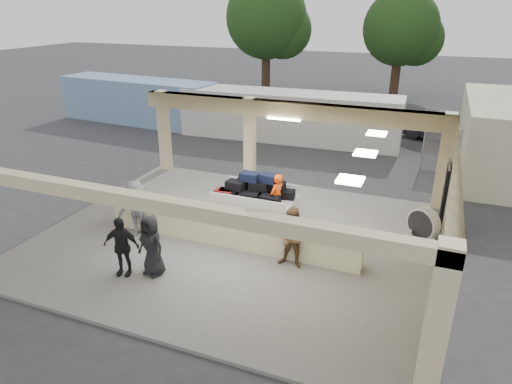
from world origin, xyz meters
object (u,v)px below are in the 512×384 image
at_px(baggage_handler, 277,198).
at_px(car_white_a, 509,138).
at_px(container_white, 289,116).
at_px(luggage_cart, 255,193).
at_px(drum_fan, 424,224).
at_px(car_dark, 445,128).
at_px(passenger_b, 121,246).
at_px(passenger_c, 136,208).
at_px(baggage_counter, 230,230).
at_px(passenger_d, 152,245).
at_px(container_blue, 138,101).
at_px(passenger_a, 293,238).

xyz_separation_m(baggage_handler, car_white_a, (8.07, 11.85, -0.22)).
bearing_deg(container_white, luggage_cart, -80.57).
distance_m(drum_fan, baggage_handler, 4.66).
xyz_separation_m(luggage_cart, car_dark, (5.95, 12.48, -0.17)).
relative_size(drum_fan, passenger_b, 0.66).
bearing_deg(car_dark, passenger_c, 170.55).
relative_size(passenger_b, car_dark, 0.36).
xyz_separation_m(baggage_counter, passenger_d, (-1.26, -2.23, 0.38)).
bearing_deg(passenger_d, car_dark, 81.17).
relative_size(passenger_d, car_white_a, 0.34).
distance_m(baggage_handler, passenger_b, 5.36).
bearing_deg(container_white, drum_fan, -54.40).
xyz_separation_m(luggage_cart, container_white, (-2.00, 9.92, 0.34)).
bearing_deg(passenger_c, car_dark, 40.03).
distance_m(passenger_c, container_blue, 15.74).
bearing_deg(luggage_cart, baggage_counter, -88.61).
height_order(passenger_a, car_dark, passenger_a).
bearing_deg(passenger_a, passenger_b, -153.05).
relative_size(drum_fan, passenger_d, 0.64).
relative_size(baggage_handler, passenger_b, 1.00).
bearing_deg(baggage_handler, passenger_b, -12.52).
bearing_deg(baggage_handler, car_white_a, 164.62).
height_order(drum_fan, car_dark, car_dark).
xyz_separation_m(car_dark, container_blue, (-17.84, -2.22, 0.54)).
bearing_deg(passenger_b, baggage_counter, 38.49).
xyz_separation_m(baggage_handler, passenger_b, (-2.79, -4.57, 0.00)).
relative_size(baggage_handler, passenger_d, 0.98).
bearing_deg(luggage_cart, container_blue, 139.48).
bearing_deg(container_blue, baggage_handler, -34.78).
height_order(baggage_counter, passenger_c, passenger_c).
xyz_separation_m(baggage_handler, container_blue, (-12.72, 10.39, 0.38)).
bearing_deg(baggage_handler, luggage_cart, -79.79).
xyz_separation_m(luggage_cart, passenger_d, (-1.22, -4.39, 0.02)).
distance_m(baggage_counter, container_white, 12.27).
bearing_deg(container_blue, passenger_c, -50.78).
xyz_separation_m(drum_fan, container_blue, (-17.36, 10.06, 0.63)).
height_order(luggage_cart, passenger_b, passenger_b).
distance_m(baggage_counter, container_blue, 17.24).
bearing_deg(luggage_cart, passenger_c, -137.37).
relative_size(baggage_handler, car_dark, 0.36).
bearing_deg(car_dark, passenger_b, 176.19).
height_order(baggage_handler, car_dark, baggage_handler).
bearing_deg(container_blue, drum_fan, -25.62).
bearing_deg(container_white, baggage_handler, -76.24).
bearing_deg(passenger_c, passenger_d, -65.11).
xyz_separation_m(passenger_a, passenger_b, (-4.15, -2.04, -0.04)).
bearing_deg(passenger_d, passenger_a, 41.14).
bearing_deg(passenger_c, baggage_handler, 14.42).
bearing_deg(baggage_handler, baggage_counter, -2.33).
bearing_deg(baggage_handler, car_dark, 176.79).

